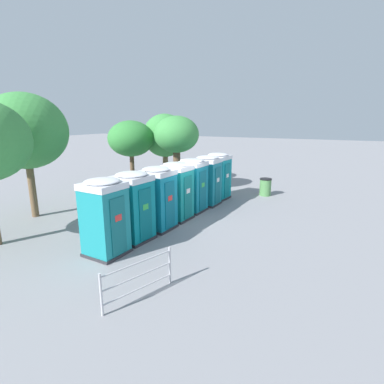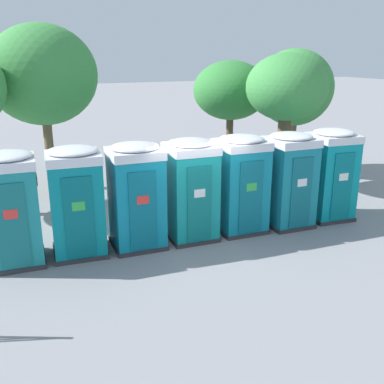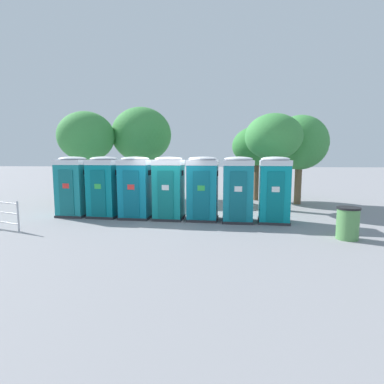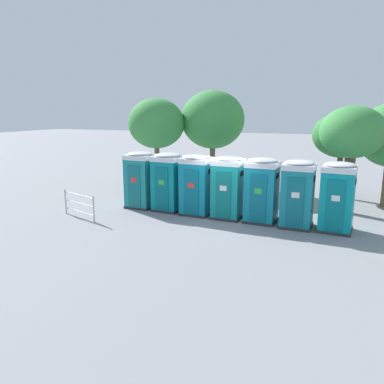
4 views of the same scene
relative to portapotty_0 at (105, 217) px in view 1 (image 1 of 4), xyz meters
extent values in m
plane|color=gray|center=(4.15, -0.22, -1.28)|extent=(120.00, 120.00, 0.00)
cube|color=#2D2D33|center=(0.00, 0.01, -1.23)|extent=(1.27, 1.27, 0.10)
cube|color=teal|center=(0.00, 0.01, -0.13)|extent=(1.21, 1.21, 2.10)
cube|color=#12666C|center=(-0.04, -0.58, -0.21)|extent=(0.63, 0.07, 1.85)
cube|color=red|center=(-0.04, -0.60, 0.07)|extent=(0.28, 0.02, 0.20)
cube|color=black|center=(0.58, -0.03, 0.60)|extent=(0.05, 0.36, 0.20)
cube|color=silver|center=(0.00, 0.01, 1.02)|extent=(1.24, 1.24, 0.20)
ellipsoid|color=silver|center=(0.00, 0.01, 1.17)|extent=(1.18, 1.18, 0.18)
cube|color=#2D2D33|center=(1.38, -0.05, -1.23)|extent=(1.31, 1.31, 0.10)
cube|color=#087E8A|center=(1.38, -0.05, -0.13)|extent=(1.25, 1.24, 2.10)
cube|color=#07626C|center=(1.33, -0.64, -0.21)|extent=(0.63, 0.09, 1.85)
cube|color=green|center=(1.33, -0.65, 0.07)|extent=(0.28, 0.03, 0.20)
cube|color=black|center=(1.97, -0.11, 0.60)|extent=(0.06, 0.36, 0.20)
cube|color=silver|center=(1.38, -0.05, 1.02)|extent=(1.29, 1.28, 0.20)
ellipsoid|color=silver|center=(1.38, -0.05, 1.17)|extent=(1.22, 1.22, 0.18)
cube|color=#2D2D33|center=(2.76, -0.21, -1.23)|extent=(1.28, 1.25, 0.10)
cube|color=#0D809C|center=(2.76, -0.21, -0.13)|extent=(1.22, 1.19, 2.10)
cube|color=#0A6479|center=(2.74, -0.79, -0.21)|extent=(0.64, 0.06, 1.85)
cube|color=red|center=(2.73, -0.81, 0.07)|extent=(0.28, 0.02, 0.20)
cube|color=black|center=(3.36, -0.23, 0.60)|extent=(0.04, 0.36, 0.20)
cube|color=silver|center=(2.76, -0.21, 1.02)|extent=(1.25, 1.23, 0.20)
ellipsoid|color=silver|center=(2.76, -0.21, 1.17)|extent=(1.19, 1.17, 0.18)
cube|color=#2D2D33|center=(4.15, -0.28, -1.23)|extent=(1.24, 1.26, 0.10)
cube|color=teal|center=(4.15, -0.28, -0.13)|extent=(1.18, 1.20, 2.10)
cube|color=#0D6F6E|center=(4.11, -0.87, -0.21)|extent=(0.61, 0.06, 1.85)
cube|color=white|center=(4.11, -0.88, 0.07)|extent=(0.28, 0.02, 0.20)
cube|color=black|center=(4.71, -0.31, 0.60)|extent=(0.04, 0.36, 0.20)
cube|color=silver|center=(4.15, -0.28, 1.02)|extent=(1.21, 1.24, 0.20)
ellipsoid|color=silver|center=(4.15, -0.28, 1.17)|extent=(1.15, 1.18, 0.18)
cube|color=#2D2D33|center=(5.53, -0.35, -1.23)|extent=(1.28, 1.26, 0.10)
cube|color=#0E8097|center=(5.53, -0.35, -0.13)|extent=(1.22, 1.20, 2.10)
cube|color=#0B6476|center=(5.50, -0.93, -0.21)|extent=(0.64, 0.06, 1.85)
cube|color=green|center=(5.50, -0.95, 0.07)|extent=(0.28, 0.02, 0.20)
cube|color=black|center=(6.12, -0.38, 0.60)|extent=(0.04, 0.36, 0.20)
cube|color=silver|center=(5.53, -0.35, 1.02)|extent=(1.25, 1.24, 0.20)
ellipsoid|color=silver|center=(5.53, -0.35, 1.17)|extent=(1.19, 1.18, 0.18)
cube|color=#2D2D33|center=(6.90, -0.54, -1.23)|extent=(1.22, 1.24, 0.10)
cube|color=#127D90|center=(6.90, -0.54, -0.13)|extent=(1.16, 1.18, 2.10)
cube|color=#0E6270|center=(6.88, -1.12, -0.21)|extent=(0.61, 0.05, 1.85)
cube|color=white|center=(6.88, -1.14, 0.07)|extent=(0.28, 0.02, 0.20)
cube|color=black|center=(7.47, -0.56, 0.60)|extent=(0.04, 0.36, 0.20)
cube|color=silver|center=(6.90, -0.54, 1.02)|extent=(1.19, 1.22, 0.20)
ellipsoid|color=silver|center=(6.90, -0.54, 1.17)|extent=(1.14, 1.16, 0.18)
cube|color=#2D2D33|center=(8.29, -0.55, -1.23)|extent=(1.27, 1.31, 0.10)
cube|color=#0A8E9B|center=(8.29, -0.55, -0.13)|extent=(1.21, 1.25, 2.10)
cube|color=#076F79|center=(8.23, -1.13, -0.21)|extent=(0.61, 0.09, 1.85)
cube|color=white|center=(8.23, -1.15, 0.07)|extent=(0.28, 0.04, 0.20)
cube|color=black|center=(8.85, -0.60, 0.60)|extent=(0.06, 0.36, 0.20)
cube|color=silver|center=(8.29, -0.55, 1.02)|extent=(1.25, 1.28, 0.20)
ellipsoid|color=silver|center=(8.29, -0.55, 1.17)|extent=(1.19, 1.22, 0.18)
cylinder|color=brown|center=(8.70, 2.28, 0.15)|extent=(0.44, 0.44, 2.86)
ellipsoid|color=#3D8C42|center=(8.70, 2.28, 2.17)|extent=(2.65, 2.65, 2.15)
cylinder|color=brown|center=(1.54, 5.66, 0.19)|extent=(0.30, 0.30, 2.94)
ellipsoid|color=#3D8C42|center=(1.54, 5.66, 2.54)|extent=(3.54, 3.54, 3.23)
cylinder|color=brown|center=(10.39, 4.13, -0.04)|extent=(0.36, 0.36, 2.48)
ellipsoid|color=#3D8C42|center=(10.39, 4.13, 1.98)|extent=(2.90, 2.90, 2.83)
cylinder|color=brown|center=(8.35, 5.37, -0.02)|extent=(0.28, 0.28, 2.52)
ellipsoid|color=#337F38|center=(8.35, 5.37, 1.85)|extent=(2.86, 2.86, 2.23)
cylinder|color=#518C4C|center=(10.12, -2.79, -0.81)|extent=(0.65, 0.65, 0.94)
cylinder|color=black|center=(10.12, -2.79, -0.31)|extent=(0.69, 0.69, 0.06)
cylinder|color=#B7B7BC|center=(-2.51, -2.13, -0.76)|extent=(0.06, 0.06, 1.05)
cylinder|color=#B7B7BC|center=(-0.61, -2.78, -0.76)|extent=(0.06, 0.06, 1.05)
cylinder|color=#B7B7BC|center=(-1.56, -2.45, -0.33)|extent=(1.90, 0.69, 0.04)
cylinder|color=#B7B7BC|center=(-1.56, -2.45, -0.68)|extent=(1.90, 0.69, 0.04)
cylinder|color=#B7B7BC|center=(-1.56, -2.45, -1.03)|extent=(1.90, 0.69, 0.04)
camera|label=1|loc=(-6.88, -6.60, 3.05)|focal=28.00mm
camera|label=2|loc=(-0.20, -9.99, 3.24)|focal=42.00mm
camera|label=3|loc=(6.13, -12.19, 1.27)|focal=28.00mm
camera|label=4|loc=(8.10, -14.67, 3.02)|focal=35.00mm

